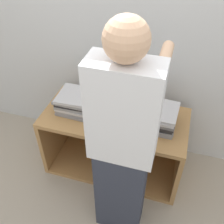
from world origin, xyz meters
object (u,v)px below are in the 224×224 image
(laptop_stack_left, at_px, (77,102))
(person, at_px, (123,148))
(laptop_open, at_px, (117,107))
(laptop_stack_right, at_px, (156,117))

(laptop_stack_left, relative_size, person, 0.20)
(laptop_stack_left, bearing_deg, laptop_open, 9.15)
(laptop_open, height_order, laptop_stack_right, laptop_open)
(laptop_stack_right, bearing_deg, person, -105.13)
(laptop_open, height_order, person, person)
(laptop_open, xyz_separation_m, laptop_stack_right, (0.34, -0.05, 0.02))
(laptop_open, xyz_separation_m, laptop_stack_left, (-0.33, -0.05, 0.02))
(laptop_open, xyz_separation_m, person, (0.20, -0.57, 0.16))
(laptop_stack_right, distance_m, person, 0.55)
(laptop_stack_right, relative_size, person, 0.19)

